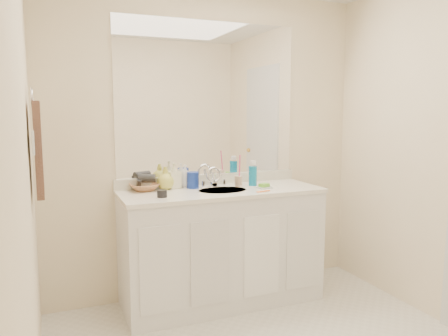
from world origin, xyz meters
name	(u,v)px	position (x,y,z in m)	size (l,w,h in m)	color
wall_back	(209,145)	(0.00, 1.30, 1.20)	(2.60, 0.02, 2.40)	#FCEAC5
wall_left	(24,177)	(-1.30, 0.00, 1.20)	(0.02, 2.60, 2.40)	#FCEAC5
vanity_cabinet	(222,248)	(0.00, 1.02, 0.42)	(1.50, 0.55, 0.85)	white
countertop	(221,191)	(0.00, 1.02, 0.86)	(1.52, 0.57, 0.03)	white
backsplash	(209,179)	(0.00, 1.29, 0.92)	(1.52, 0.03, 0.08)	silver
sink_basin	(222,192)	(0.00, 1.00, 0.87)	(0.37, 0.37, 0.02)	beige
faucet	(214,179)	(0.00, 1.18, 0.94)	(0.02, 0.02, 0.11)	silver
mirror	(209,99)	(0.00, 1.29, 1.56)	(1.48, 0.01, 1.20)	white
blue_mug	(193,180)	(-0.18, 1.16, 0.94)	(0.09, 0.09, 0.12)	#16319A
tan_cup	(238,181)	(0.17, 1.10, 0.92)	(0.06, 0.06, 0.08)	beige
toothbrush	(240,167)	(0.18, 1.10, 1.03)	(0.01, 0.01, 0.20)	#E63C7A
mouthwash_bottle	(253,176)	(0.30, 1.10, 0.96)	(0.07, 0.07, 0.16)	#0E77AA
soap_dish	(264,187)	(0.32, 0.95, 0.89)	(0.10, 0.08, 0.01)	silver
green_soap	(264,185)	(0.32, 0.95, 0.90)	(0.07, 0.05, 0.03)	#64B82C
orange_comb	(263,191)	(0.25, 0.83, 0.88)	(0.11, 0.02, 0.00)	orange
dark_jar	(162,194)	(-0.49, 0.91, 0.90)	(0.07, 0.07, 0.05)	black
soap_bottle_white	(185,176)	(-0.22, 1.24, 0.97)	(0.07, 0.07, 0.17)	white
soap_bottle_cream	(174,176)	(-0.31, 1.22, 0.98)	(0.09, 0.09, 0.20)	#F7F4C9
soap_bottle_yellow	(165,178)	(-0.39, 1.20, 0.97)	(0.13, 0.13, 0.17)	#CDCB4F
wicker_basket	(144,187)	(-0.55, 1.20, 0.91)	(0.21, 0.21, 0.05)	#A46942
hair_dryer	(147,178)	(-0.53, 1.20, 0.97)	(0.06, 0.06, 0.13)	black
towel_ring	(32,97)	(-1.27, 0.77, 1.55)	(0.11, 0.11, 0.01)	silver
hand_towel	(39,149)	(-1.25, 0.77, 1.25)	(0.04, 0.32, 0.55)	#3F2A21
switch_plate	(33,143)	(-1.27, 0.57, 1.30)	(0.01, 0.09, 0.13)	silver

